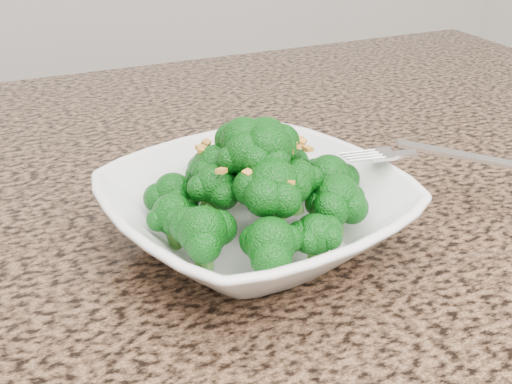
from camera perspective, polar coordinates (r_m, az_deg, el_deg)
name	(u,v)px	position (r m, az deg, el deg)	size (l,w,h in m)	color
granite_counter	(79,268)	(0.57, -15.43, -6.54)	(1.64, 1.04, 0.03)	brown
bowl	(256,214)	(0.54, 0.00, -1.93)	(0.24, 0.24, 0.06)	white
broccoli_pile	(256,141)	(0.51, 0.00, 4.56)	(0.21, 0.21, 0.07)	#09530C
garlic_topping	(256,94)	(0.49, 0.00, 8.73)	(0.13, 0.13, 0.01)	gold
fork	(407,154)	(0.57, 13.24, 3.35)	(0.19, 0.03, 0.01)	silver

